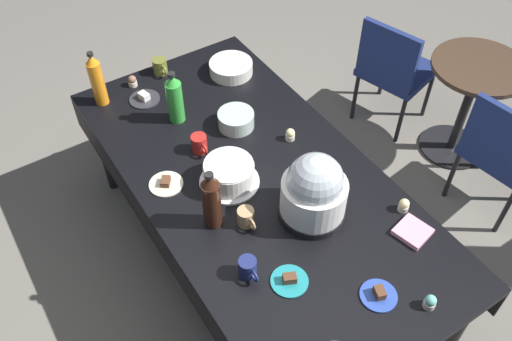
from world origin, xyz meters
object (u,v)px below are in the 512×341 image
(frosted_layer_cake, at_px, (229,174))
(soda_bottle_lime_soda, at_px, (175,99))
(cupcake_mint, at_px, (404,205))
(coffee_mug_navy, at_px, (248,268))
(potluck_table, at_px, (256,186))
(cupcake_berry, at_px, (132,81))
(dessert_plate_charcoal, at_px, (144,98))
(cupcake_vanilla, at_px, (430,302))
(maroon_chair_left, at_px, (394,67))
(cupcake_lemon, at_px, (290,135))
(dessert_plate_cobalt, at_px, (379,295))
(maroon_chair_right, at_px, (504,150))
(ceramic_snack_bowl, at_px, (231,68))
(coffee_mug_olive, at_px, (160,66))
(coffee_mug_red, at_px, (199,144))
(dessert_plate_cream, at_px, (166,183))
(coffee_mug_tan, at_px, (246,217))
(round_cafe_table, at_px, (471,93))
(slow_cooker, at_px, (314,191))
(soda_bottle_orange_juice, at_px, (97,80))
(glass_salad_bowl, at_px, (236,120))
(dessert_plate_teal, at_px, (290,280))

(frosted_layer_cake, bearing_deg, soda_bottle_lime_soda, 179.90)
(cupcake_mint, bearing_deg, coffee_mug_navy, -97.00)
(potluck_table, xyz_separation_m, cupcake_berry, (-0.99, -0.21, 0.09))
(dessert_plate_charcoal, bearing_deg, cupcake_vanilla, 12.88)
(cupcake_vanilla, bearing_deg, maroon_chair_left, 139.99)
(cupcake_vanilla, distance_m, cupcake_berry, 2.00)
(cupcake_lemon, height_order, maroon_chair_left, maroon_chair_left)
(dessert_plate_charcoal, bearing_deg, dessert_plate_cobalt, 9.34)
(dessert_plate_charcoal, relative_size, maroon_chair_right, 0.20)
(dessert_plate_charcoal, height_order, soda_bottle_lime_soda, soda_bottle_lime_soda)
(ceramic_snack_bowl, relative_size, coffee_mug_olive, 2.04)
(cupcake_mint, xyz_separation_m, soda_bottle_lime_soda, (-1.13, -0.59, 0.11))
(ceramic_snack_bowl, distance_m, coffee_mug_red, 0.67)
(cupcake_lemon, bearing_deg, coffee_mug_olive, -160.20)
(maroon_chair_left, bearing_deg, dessert_plate_cream, -79.83)
(dessert_plate_cobalt, xyz_separation_m, coffee_mug_tan, (-0.61, -0.26, 0.03))
(coffee_mug_tan, distance_m, maroon_chair_right, 1.69)
(coffee_mug_olive, xyz_separation_m, round_cafe_table, (0.96, 1.70, -0.30))
(dessert_plate_cream, bearing_deg, coffee_mug_red, 114.43)
(frosted_layer_cake, height_order, coffee_mug_navy, frosted_layer_cake)
(slow_cooker, xyz_separation_m, soda_bottle_orange_juice, (-1.27, -0.51, -0.01))
(dessert_plate_cobalt, distance_m, coffee_mug_olive, 1.83)
(dessert_plate_charcoal, relative_size, coffee_mug_tan, 1.46)
(soda_bottle_orange_juice, xyz_separation_m, coffee_mug_red, (0.63, 0.27, -0.11))
(cupcake_mint, xyz_separation_m, cupcake_berry, (-1.53, -0.67, 0.00))
(cupcake_vanilla, height_order, coffee_mug_red, coffee_mug_red)
(glass_salad_bowl, distance_m, cupcake_lemon, 0.30)
(coffee_mug_olive, bearing_deg, dessert_plate_cobalt, 2.66)
(glass_salad_bowl, relative_size, cupcake_mint, 2.89)
(frosted_layer_cake, bearing_deg, cupcake_lemon, 101.84)
(glass_salad_bowl, distance_m, coffee_mug_navy, 0.93)
(dessert_plate_teal, relative_size, maroon_chair_left, 0.19)
(cupcake_berry, xyz_separation_m, soda_bottle_orange_juice, (0.04, -0.21, 0.12))
(cupcake_vanilla, bearing_deg, cupcake_berry, -168.05)
(soda_bottle_orange_juice, xyz_separation_m, coffee_mug_tan, (1.16, 0.22, -0.11))
(maroon_chair_left, bearing_deg, dessert_plate_cobalt, -45.90)
(cupcake_mint, height_order, soda_bottle_orange_juice, soda_bottle_orange_juice)
(dessert_plate_cream, bearing_deg, soda_bottle_lime_soda, 145.94)
(dessert_plate_charcoal, relative_size, round_cafe_table, 0.24)
(maroon_chair_left, bearing_deg, dessert_plate_charcoal, -100.44)
(frosted_layer_cake, height_order, soda_bottle_orange_juice, soda_bottle_orange_juice)
(potluck_table, height_order, cupcake_lemon, cupcake_lemon)
(cupcake_berry, bearing_deg, coffee_mug_navy, -4.72)
(frosted_layer_cake, xyz_separation_m, coffee_mug_tan, (0.25, -0.06, -0.02))
(coffee_mug_olive, distance_m, coffee_mug_red, 0.71)
(cupcake_vanilla, relative_size, maroon_chair_left, 0.08)
(coffee_mug_tan, bearing_deg, cupcake_mint, 63.42)
(coffee_mug_red, xyz_separation_m, maroon_chair_right, (0.72, 1.60, -0.31))
(cupcake_berry, bearing_deg, dessert_plate_cobalt, 8.62)
(frosted_layer_cake, distance_m, coffee_mug_navy, 0.53)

